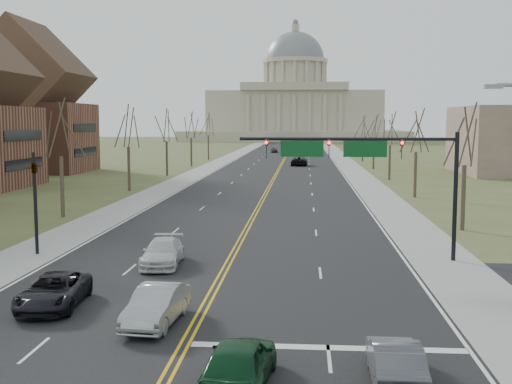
% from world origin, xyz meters
% --- Properties ---
extents(ground, '(600.00, 600.00, 0.00)m').
position_xyz_m(ground, '(0.00, 0.00, 0.00)').
color(ground, '#4A5128').
rests_on(ground, ground).
extents(road, '(20.00, 380.00, 0.01)m').
position_xyz_m(road, '(0.00, 110.00, 0.01)').
color(road, black).
rests_on(road, ground).
extents(cross_road, '(120.00, 14.00, 0.01)m').
position_xyz_m(cross_road, '(0.00, 6.00, 0.01)').
color(cross_road, black).
rests_on(cross_road, ground).
extents(sidewalk_left, '(4.00, 380.00, 0.03)m').
position_xyz_m(sidewalk_left, '(-12.00, 110.00, 0.01)').
color(sidewalk_left, gray).
rests_on(sidewalk_left, ground).
extents(sidewalk_right, '(4.00, 380.00, 0.03)m').
position_xyz_m(sidewalk_right, '(12.00, 110.00, 0.01)').
color(sidewalk_right, gray).
rests_on(sidewalk_right, ground).
extents(center_line, '(0.42, 380.00, 0.01)m').
position_xyz_m(center_line, '(0.00, 110.00, 0.01)').
color(center_line, gold).
rests_on(center_line, road).
extents(edge_line_left, '(0.15, 380.00, 0.01)m').
position_xyz_m(edge_line_left, '(-9.80, 110.00, 0.01)').
color(edge_line_left, silver).
rests_on(edge_line_left, road).
extents(edge_line_right, '(0.15, 380.00, 0.01)m').
position_xyz_m(edge_line_right, '(9.80, 110.00, 0.01)').
color(edge_line_right, silver).
rests_on(edge_line_right, road).
extents(stop_bar, '(9.50, 0.50, 0.01)m').
position_xyz_m(stop_bar, '(5.00, -1.00, 0.01)').
color(stop_bar, silver).
rests_on(stop_bar, road).
extents(capitol, '(90.00, 60.00, 50.00)m').
position_xyz_m(capitol, '(0.00, 249.91, 14.20)').
color(capitol, '#B3AD95').
rests_on(capitol, ground).
extents(signal_mast, '(12.12, 0.44, 7.20)m').
position_xyz_m(signal_mast, '(7.45, 13.50, 5.76)').
color(signal_mast, black).
rests_on(signal_mast, ground).
extents(signal_left, '(0.32, 0.36, 6.00)m').
position_xyz_m(signal_left, '(-11.50, 13.50, 3.71)').
color(signal_left, black).
rests_on(signal_left, ground).
extents(tree_r_0, '(3.74, 3.74, 8.50)m').
position_xyz_m(tree_r_0, '(15.50, 24.00, 6.55)').
color(tree_r_0, '#3C3123').
rests_on(tree_r_0, ground).
extents(tree_l_0, '(3.96, 3.96, 9.00)m').
position_xyz_m(tree_l_0, '(-15.50, 28.00, 6.94)').
color(tree_l_0, '#3C3123').
rests_on(tree_l_0, ground).
extents(tree_r_1, '(3.74, 3.74, 8.50)m').
position_xyz_m(tree_r_1, '(15.50, 44.00, 6.55)').
color(tree_r_1, '#3C3123').
rests_on(tree_r_1, ground).
extents(tree_l_1, '(3.96, 3.96, 9.00)m').
position_xyz_m(tree_l_1, '(-15.50, 48.00, 6.94)').
color(tree_l_1, '#3C3123').
rests_on(tree_l_1, ground).
extents(tree_r_2, '(3.74, 3.74, 8.50)m').
position_xyz_m(tree_r_2, '(15.50, 64.00, 6.55)').
color(tree_r_2, '#3C3123').
rests_on(tree_r_2, ground).
extents(tree_l_2, '(3.96, 3.96, 9.00)m').
position_xyz_m(tree_l_2, '(-15.50, 68.00, 6.94)').
color(tree_l_2, '#3C3123').
rests_on(tree_l_2, ground).
extents(tree_r_3, '(3.74, 3.74, 8.50)m').
position_xyz_m(tree_r_3, '(15.50, 84.00, 6.55)').
color(tree_r_3, '#3C3123').
rests_on(tree_r_3, ground).
extents(tree_l_3, '(3.96, 3.96, 9.00)m').
position_xyz_m(tree_l_3, '(-15.50, 88.00, 6.94)').
color(tree_l_3, '#3C3123').
rests_on(tree_l_3, ground).
extents(tree_r_4, '(3.74, 3.74, 8.50)m').
position_xyz_m(tree_r_4, '(15.50, 104.00, 6.55)').
color(tree_r_4, '#3C3123').
rests_on(tree_r_4, ground).
extents(tree_l_4, '(3.96, 3.96, 9.00)m').
position_xyz_m(tree_l_4, '(-15.50, 108.00, 6.94)').
color(tree_l_4, '#3C3123').
rests_on(tree_l_4, ground).
extents(bldg_left_far, '(17.10, 14.28, 23.25)m').
position_xyz_m(bldg_left_far, '(-38.00, 74.00, 9.54)').
color(bldg_left_far, brown).
rests_on(bldg_left_far, ground).
extents(car_nb_inner_lead, '(2.20, 4.65, 1.54)m').
position_xyz_m(car_nb_inner_lead, '(2.28, -4.56, 0.78)').
color(car_nb_inner_lead, '#0C361B').
rests_on(car_nb_inner_lead, road).
extents(car_nb_outer_lead, '(1.48, 4.13, 1.35)m').
position_xyz_m(car_nb_outer_lead, '(6.87, -3.89, 0.69)').
color(car_nb_outer_lead, '#4C4E54').
rests_on(car_nb_outer_lead, road).
extents(car_sb_inner_lead, '(1.90, 4.54, 1.46)m').
position_xyz_m(car_sb_inner_lead, '(-1.49, 1.10, 0.74)').
color(car_sb_inner_lead, '#989B9F').
rests_on(car_sb_inner_lead, road).
extents(car_sb_outer_lead, '(2.66, 5.08, 1.36)m').
position_xyz_m(car_sb_outer_lead, '(-6.32, 3.06, 0.69)').
color(car_sb_outer_lead, black).
rests_on(car_sb_outer_lead, road).
extents(car_sb_inner_second, '(2.26, 4.94, 1.40)m').
position_xyz_m(car_sb_inner_second, '(-3.48, 11.15, 0.71)').
color(car_sb_inner_second, silver).
rests_on(car_sb_inner_second, road).
extents(car_far_nb, '(2.99, 6.05, 1.65)m').
position_xyz_m(car_far_nb, '(3.27, 91.13, 0.84)').
color(car_far_nb, black).
rests_on(car_far_nb, road).
extents(car_far_sb, '(2.07, 4.09, 1.33)m').
position_xyz_m(car_far_sb, '(-3.40, 137.91, 0.68)').
color(car_far_sb, '#424449').
rests_on(car_far_sb, road).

